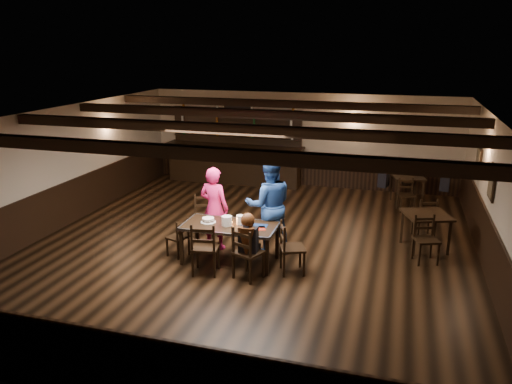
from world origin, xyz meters
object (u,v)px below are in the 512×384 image
(chair_near_right, at_px, (245,250))
(man_blue, at_px, (269,205))
(dining_table, at_px, (230,228))
(cake, at_px, (208,220))
(bar_counter, at_px, (235,158))
(chair_near_left, at_px, (204,245))
(woman_pink, at_px, (214,208))

(chair_near_right, bearing_deg, man_blue, 87.12)
(dining_table, bearing_deg, chair_near_right, -51.69)
(man_blue, xyz_separation_m, cake, (-1.02, -0.69, -0.18))
(dining_table, xyz_separation_m, bar_counter, (-1.79, 5.53, 0.04))
(man_blue, bearing_deg, chair_near_right, 65.05)
(bar_counter, bearing_deg, chair_near_left, -76.03)
(chair_near_right, bearing_deg, cake, 145.41)
(chair_near_right, distance_m, woman_pink, 1.63)
(chair_near_left, relative_size, bar_counter, 0.24)
(woman_pink, height_order, bar_counter, bar_counter)
(dining_table, distance_m, bar_counter, 5.82)
(man_blue, bearing_deg, chair_near_left, 36.92)
(chair_near_left, height_order, chair_near_right, chair_near_left)
(woman_pink, distance_m, cake, 0.57)
(bar_counter, bearing_deg, dining_table, -72.05)
(chair_near_right, xyz_separation_m, man_blue, (0.07, 1.34, 0.41))
(chair_near_right, xyz_separation_m, woman_pink, (-1.04, 1.22, 0.28))
(man_blue, distance_m, bar_counter, 5.39)
(man_blue, bearing_deg, bar_counter, -85.95)
(dining_table, height_order, man_blue, man_blue)
(chair_near_right, relative_size, cake, 3.39)
(chair_near_left, xyz_separation_m, cake, (-0.19, 0.69, 0.21))
(chair_near_left, relative_size, cake, 3.45)
(man_blue, height_order, bar_counter, bar_counter)
(chair_near_left, bearing_deg, woman_pink, 102.85)
(chair_near_left, relative_size, chair_near_right, 1.02)
(chair_near_left, bearing_deg, man_blue, 58.99)
(chair_near_left, relative_size, woman_pink, 0.58)
(chair_near_left, distance_m, woman_pink, 1.31)
(cake, distance_m, bar_counter, 5.69)
(chair_near_right, xyz_separation_m, bar_counter, (-2.30, 6.18, 0.16))
(cake, bearing_deg, dining_table, -1.16)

